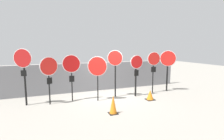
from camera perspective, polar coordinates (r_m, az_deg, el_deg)
The scene contains 12 objects.
ground_plane at distance 9.13m, azimuth -1.87°, elevation -8.92°, with size 40.00×40.00×0.00m, color gray.
fence_back at distance 10.42m, azimuth -4.81°, elevation -2.19°, with size 10.66×0.12×1.66m.
stop_sign_0 at distance 8.45m, azimuth -26.97°, elevation 1.39°, with size 0.76×0.39×2.53m.
stop_sign_1 at distance 8.18m, azimuth -19.89°, elevation 0.08°, with size 0.77×0.36×2.16m.
stop_sign_2 at distance 8.45m, azimuth -13.11°, elevation 1.11°, with size 0.84×0.16×2.23m.
stop_sign_3 at distance 8.26m, azimuth -4.80°, elevation 0.64°, with size 0.84×0.46×2.15m.
stop_sign_4 at distance 8.87m, azimuth 1.03°, elevation 2.20°, with size 0.66×0.47×2.43m.
stop_sign_5 at distance 9.11m, azimuth 7.94°, elevation 0.49°, with size 0.71×0.15×2.18m.
stop_sign_6 at distance 9.97m, azimuth 13.46°, elevation 2.39°, with size 0.75×0.16×2.32m.
stop_sign_7 at distance 10.58m, azimuth 17.75°, elevation 2.38°, with size 0.77×0.52×2.39m.
traffic_cone_0 at distance 8.88m, azimuth 12.34°, elevation -7.95°, with size 0.41×0.41×0.49m.
traffic_cone_1 at distance 6.91m, azimuth 0.39°, elevation -11.20°, with size 0.35×0.35×0.75m.
Camera 1 is at (-2.90, -8.26, 2.59)m, focal length 28.00 mm.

